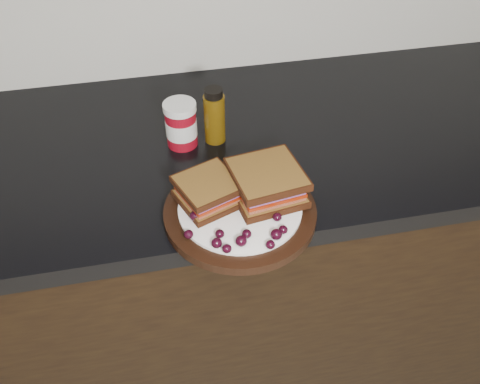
% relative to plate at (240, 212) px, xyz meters
% --- Properties ---
extents(base_cabinets, '(3.96, 0.58, 0.86)m').
position_rel_plate_xyz_m(base_cabinets, '(-0.23, 0.23, -0.48)').
color(base_cabinets, black).
rests_on(base_cabinets, ground_plane).
extents(countertop, '(3.98, 0.60, 0.04)m').
position_rel_plate_xyz_m(countertop, '(-0.23, 0.23, -0.03)').
color(countertop, black).
rests_on(countertop, base_cabinets).
extents(plate, '(0.28, 0.28, 0.02)m').
position_rel_plate_xyz_m(plate, '(0.00, 0.00, 0.00)').
color(plate, black).
rests_on(plate, countertop).
extents(sandwich_left, '(0.13, 0.13, 0.05)m').
position_rel_plate_xyz_m(sandwich_left, '(-0.05, 0.03, 0.04)').
color(sandwich_left, brown).
rests_on(sandwich_left, plate).
extents(sandwich_right, '(0.14, 0.14, 0.06)m').
position_rel_plate_xyz_m(sandwich_right, '(0.05, 0.02, 0.04)').
color(sandwich_right, brown).
rests_on(sandwich_right, plate).
extents(grape_0, '(0.02, 0.02, 0.02)m').
position_rel_plate_xyz_m(grape_0, '(-0.10, -0.06, 0.02)').
color(grape_0, black).
rests_on(grape_0, plate).
extents(grape_1, '(0.02, 0.02, 0.02)m').
position_rel_plate_xyz_m(grape_1, '(-0.05, -0.07, 0.02)').
color(grape_1, black).
rests_on(grape_1, plate).
extents(grape_2, '(0.02, 0.02, 0.02)m').
position_rel_plate_xyz_m(grape_2, '(-0.06, -0.09, 0.02)').
color(grape_2, black).
rests_on(grape_2, plate).
extents(grape_3, '(0.02, 0.02, 0.02)m').
position_rel_plate_xyz_m(grape_3, '(-0.04, -0.10, 0.02)').
color(grape_3, black).
rests_on(grape_3, plate).
extents(grape_4, '(0.02, 0.02, 0.02)m').
position_rel_plate_xyz_m(grape_4, '(-0.02, -0.09, 0.02)').
color(grape_4, black).
rests_on(grape_4, plate).
extents(grape_5, '(0.02, 0.02, 0.02)m').
position_rel_plate_xyz_m(grape_5, '(-0.00, -0.08, 0.02)').
color(grape_5, black).
rests_on(grape_5, plate).
extents(grape_6, '(0.02, 0.02, 0.02)m').
position_rel_plate_xyz_m(grape_6, '(0.03, -0.11, 0.02)').
color(grape_6, black).
rests_on(grape_6, plate).
extents(grape_7, '(0.02, 0.02, 0.02)m').
position_rel_plate_xyz_m(grape_7, '(0.04, -0.09, 0.02)').
color(grape_7, black).
rests_on(grape_7, plate).
extents(grape_8, '(0.02, 0.02, 0.02)m').
position_rel_plate_xyz_m(grape_8, '(0.06, -0.08, 0.02)').
color(grape_8, black).
rests_on(grape_8, plate).
extents(grape_9, '(0.02, 0.02, 0.02)m').
position_rel_plate_xyz_m(grape_9, '(0.06, -0.05, 0.02)').
color(grape_9, black).
rests_on(grape_9, plate).
extents(grape_10, '(0.02, 0.02, 0.02)m').
position_rel_plate_xyz_m(grape_10, '(0.08, -0.02, 0.02)').
color(grape_10, black).
rests_on(grape_10, plate).
extents(grape_11, '(0.02, 0.02, 0.02)m').
position_rel_plate_xyz_m(grape_11, '(0.08, -0.00, 0.02)').
color(grape_11, black).
rests_on(grape_11, plate).
extents(grape_12, '(0.02, 0.02, 0.02)m').
position_rel_plate_xyz_m(grape_12, '(0.09, 0.02, 0.02)').
color(grape_12, black).
rests_on(grape_12, plate).
extents(grape_13, '(0.02, 0.02, 0.02)m').
position_rel_plate_xyz_m(grape_13, '(0.07, 0.05, 0.02)').
color(grape_13, black).
rests_on(grape_13, plate).
extents(grape_14, '(0.02, 0.02, 0.01)m').
position_rel_plate_xyz_m(grape_14, '(-0.05, 0.06, 0.02)').
color(grape_14, black).
rests_on(grape_14, plate).
extents(grape_15, '(0.02, 0.02, 0.02)m').
position_rel_plate_xyz_m(grape_15, '(-0.04, 0.03, 0.02)').
color(grape_15, black).
rests_on(grape_15, plate).
extents(grape_16, '(0.02, 0.02, 0.02)m').
position_rel_plate_xyz_m(grape_16, '(-0.08, 0.03, 0.02)').
color(grape_16, black).
rests_on(grape_16, plate).
extents(grape_17, '(0.02, 0.02, 0.02)m').
position_rel_plate_xyz_m(grape_17, '(-0.08, -0.00, 0.02)').
color(grape_17, black).
rests_on(grape_17, plate).
extents(grape_18, '(0.02, 0.02, 0.02)m').
position_rel_plate_xyz_m(grape_18, '(-0.08, -0.02, 0.02)').
color(grape_18, black).
rests_on(grape_18, plate).
extents(grape_19, '(0.02, 0.02, 0.02)m').
position_rel_plate_xyz_m(grape_19, '(-0.06, 0.06, 0.02)').
color(grape_19, black).
rests_on(grape_19, plate).
extents(grape_20, '(0.02, 0.02, 0.02)m').
position_rel_plate_xyz_m(grape_20, '(-0.05, 0.00, 0.02)').
color(grape_20, black).
rests_on(grape_20, plate).
extents(grape_21, '(0.02, 0.02, 0.02)m').
position_rel_plate_xyz_m(grape_21, '(-0.06, -0.01, 0.02)').
color(grape_21, black).
rests_on(grape_21, plate).
extents(condiment_jar, '(0.08, 0.08, 0.10)m').
position_rel_plate_xyz_m(condiment_jar, '(-0.08, 0.24, 0.04)').
color(condiment_jar, maroon).
rests_on(condiment_jar, countertop).
extents(oil_bottle, '(0.06, 0.06, 0.13)m').
position_rel_plate_xyz_m(oil_bottle, '(-0.01, 0.24, 0.05)').
color(oil_bottle, '#4A3307').
rests_on(oil_bottle, countertop).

